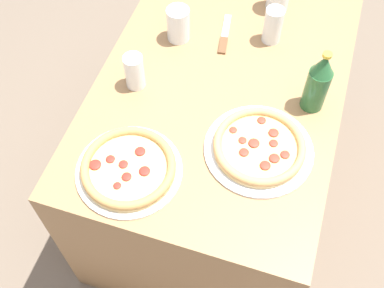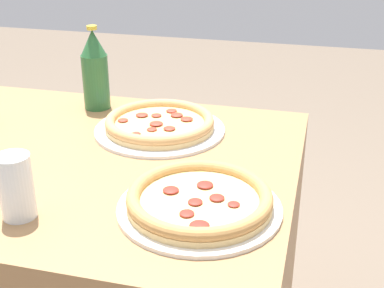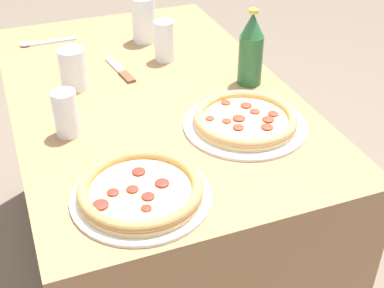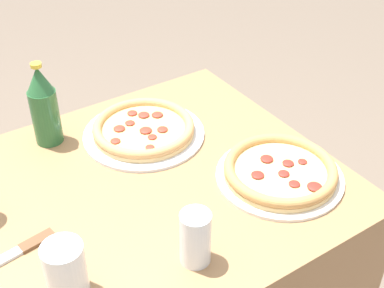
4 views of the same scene
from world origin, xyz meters
The scene contains 11 objects.
ground_plane centered at (0.00, 0.00, 0.00)m, with size 8.00×8.00×0.00m, color #6B5B4C.
table centered at (0.00, 0.00, 0.36)m, with size 1.23×0.76×0.71m.
pizza_margherita centered at (0.45, -0.15, 0.73)m, with size 0.30×0.30×0.04m.
pizza_pepperoni centered at (0.27, 0.17, 0.73)m, with size 0.31×0.31×0.04m.
glass_lemonade centered at (-0.09, -0.19, 0.76)m, with size 0.08×0.08×0.12m.
glass_iced_tea centered at (-0.34, 0.09, 0.78)m, with size 0.08×0.08×0.15m.
glass_mango_juice centered at (0.15, -0.25, 0.76)m, with size 0.06×0.06×0.12m.
glass_cola centered at (-0.17, 0.11, 0.77)m, with size 0.06×0.06×0.13m.
beer_bottle centered at (0.06, 0.28, 0.81)m, with size 0.07×0.07×0.22m.
knife centered at (-0.14, -0.04, 0.71)m, with size 0.18×0.05×0.01m.
spoon centered at (-0.43, -0.24, 0.71)m, with size 0.03×0.18×0.01m.
Camera 3 is at (1.29, -0.36, 1.43)m, focal length 50.00 mm.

